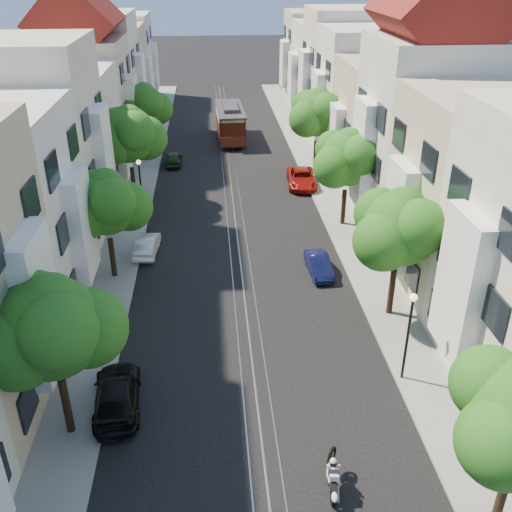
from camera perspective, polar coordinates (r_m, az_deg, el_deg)
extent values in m
plane|color=black|center=(45.61, -2.49, 6.99)|extent=(200.00, 200.00, 0.00)
cube|color=gray|center=(46.40, 6.56, 7.28)|extent=(2.50, 80.00, 0.12)
cube|color=gray|center=(45.93, -11.63, 6.67)|extent=(2.50, 80.00, 0.12)
cube|color=gray|center=(45.60, -3.19, 6.98)|extent=(0.06, 80.00, 0.02)
cube|color=gray|center=(45.61, -2.49, 7.00)|extent=(0.06, 80.00, 0.02)
cube|color=gray|center=(45.63, -1.80, 7.03)|extent=(0.06, 80.00, 0.02)
cube|color=tan|center=(45.61, -2.49, 7.00)|extent=(0.08, 80.00, 0.01)
cube|color=white|center=(23.94, 19.92, -2.72)|extent=(0.90, 3.04, 6.05)
cube|color=beige|center=(31.87, 20.84, 5.47)|extent=(7.00, 8.00, 10.00)
cube|color=white|center=(30.75, 14.15, 4.08)|extent=(0.90, 3.04, 5.50)
cube|color=silver|center=(38.54, 16.36, 11.41)|extent=(7.00, 8.00, 12.00)
cube|color=white|center=(37.65, 10.66, 10.14)|extent=(0.90, 3.04, 6.60)
cube|color=#C6B28C|center=(46.22, 12.79, 12.48)|extent=(7.00, 8.00, 9.00)
cube|color=white|center=(45.45, 8.01, 11.69)|extent=(0.90, 3.04, 4.95)
cube|color=white|center=(53.54, 10.44, 15.55)|extent=(7.00, 8.00, 10.50)
cube|color=white|center=(52.89, 6.24, 14.75)|extent=(0.90, 3.04, 5.78)
cube|color=beige|center=(61.08, 8.59, 17.63)|extent=(7.00, 8.00, 11.50)
cube|color=white|center=(60.51, 4.86, 16.84)|extent=(0.90, 3.04, 6.32)
cube|color=silver|center=(68.95, 7.05, 18.00)|extent=(7.00, 8.00, 9.50)
cube|color=white|center=(68.44, 3.74, 17.42)|extent=(0.90, 3.04, 5.23)
cube|color=beige|center=(76.68, 5.87, 19.20)|extent=(7.00, 8.00, 10.00)
cube|color=white|center=(76.22, 2.87, 18.65)|extent=(0.90, 3.04, 5.50)
cube|color=white|center=(22.94, -21.01, -4.59)|extent=(0.90, 3.04, 5.93)
cube|color=white|center=(29.98, -17.18, 2.86)|extent=(0.90, 3.04, 5.39)
cube|color=beige|center=(37.63, -21.01, 10.13)|extent=(7.00, 8.00, 11.76)
cube|color=white|center=(37.02, -15.06, 9.21)|extent=(0.90, 3.04, 6.47)
cube|color=silver|center=(45.46, -18.22, 11.43)|extent=(7.00, 8.00, 8.82)
cube|color=white|center=(44.92, -13.29, 10.94)|extent=(0.90, 3.04, 4.85)
cube|color=beige|center=(52.89, -16.55, 14.63)|extent=(7.00, 8.00, 10.29)
cube|color=white|center=(52.44, -12.25, 14.10)|extent=(0.90, 3.04, 5.66)
cube|color=silver|center=(60.51, -15.24, 16.80)|extent=(7.00, 8.00, 11.27)
cube|color=white|center=(60.13, -11.43, 16.26)|extent=(0.90, 3.04, 6.20)
cube|color=#C6B28C|center=(68.45, -14.05, 17.27)|extent=(7.00, 8.00, 9.31)
cube|color=white|center=(68.10, -10.69, 16.91)|extent=(0.90, 3.04, 5.12)
cube|color=white|center=(76.23, -13.21, 18.54)|extent=(7.00, 8.00, 9.80)
cube|color=white|center=(75.92, -10.17, 18.18)|extent=(0.90, 3.04, 5.39)
cylinder|color=black|center=(20.75, 23.45, -20.86)|extent=(0.30, 0.30, 2.27)
sphere|color=#1B5615|center=(17.93, 23.43, -16.74)|extent=(2.64, 2.64, 2.64)
cylinder|color=black|center=(29.19, 13.39, -3.47)|extent=(0.30, 0.30, 2.45)
sphere|color=#1B5615|center=(27.61, 14.16, 2.71)|extent=(3.64, 3.64, 3.64)
sphere|color=#1B5615|center=(28.56, 15.87, 2.45)|extent=(2.91, 2.91, 2.91)
sphere|color=#1B5615|center=(26.85, 12.60, 1.45)|extent=(2.84, 2.84, 2.84)
sphere|color=#1B5615|center=(27.37, 14.51, 4.51)|extent=(2.18, 2.18, 2.18)
cylinder|color=black|center=(38.66, 8.74, 4.88)|extent=(0.30, 0.30, 2.38)
sphere|color=#1B5615|center=(37.51, 9.11, 9.62)|extent=(3.54, 3.54, 3.54)
sphere|color=#1B5615|center=(38.36, 10.52, 9.28)|extent=(2.83, 2.83, 2.83)
sphere|color=#1B5615|center=(36.75, 7.86, 8.84)|extent=(2.76, 2.76, 2.76)
sphere|color=#1B5615|center=(37.36, 9.33, 10.98)|extent=(2.12, 2.12, 2.12)
cylinder|color=black|center=(48.75, 5.94, 9.96)|extent=(0.30, 0.30, 2.52)
sphere|color=#1B5615|center=(47.80, 6.15, 14.03)|extent=(3.74, 3.74, 3.74)
sphere|color=#1B5615|center=(48.58, 7.33, 13.70)|extent=(3.00, 3.00, 3.00)
sphere|color=#1B5615|center=(47.04, 5.11, 13.48)|extent=(2.92, 2.92, 2.92)
sphere|color=#1B5615|center=(47.71, 6.30, 15.11)|extent=(2.25, 2.25, 2.25)
cylinder|color=black|center=(22.95, -18.43, -13.97)|extent=(0.30, 0.30, 2.45)
sphere|color=#1B5615|center=(20.90, -19.83, -6.79)|extent=(3.64, 3.64, 3.64)
sphere|color=#1B5615|center=(21.25, -16.48, -6.90)|extent=(2.91, 2.91, 2.91)
sphere|color=#1B5615|center=(20.80, -22.68, -8.56)|extent=(2.84, 2.84, 2.84)
sphere|color=#1B5615|center=(20.49, -19.89, -4.55)|extent=(2.18, 2.18, 2.18)
cylinder|color=black|center=(32.76, -14.15, -0.13)|extent=(0.30, 0.30, 2.27)
sphere|color=#1B5615|center=(31.44, -14.82, 5.07)|extent=(3.38, 3.38, 3.38)
sphere|color=#1B5615|center=(31.87, -12.65, 4.85)|extent=(2.70, 2.70, 2.70)
sphere|color=#1B5615|center=(31.11, -16.67, 3.97)|extent=(2.64, 2.64, 2.64)
sphere|color=#1B5615|center=(31.20, -14.81, 6.67)|extent=(2.03, 2.03, 2.03)
cylinder|color=black|center=(42.66, -12.13, 6.95)|extent=(0.30, 0.30, 2.62)
sphere|color=#1B5615|center=(41.54, -12.64, 11.75)|extent=(3.90, 3.90, 3.90)
sphere|color=#1B5615|center=(41.99, -10.99, 11.50)|extent=(3.12, 3.12, 3.12)
sphere|color=#1B5615|center=(41.09, -14.05, 10.98)|extent=(3.04, 3.04, 3.04)
sphere|color=#1B5615|center=(41.39, -12.62, 12.99)|extent=(2.34, 2.34, 2.34)
cylinder|color=black|center=(53.08, -10.83, 11.01)|extent=(0.30, 0.30, 2.38)
sphere|color=#1B5615|center=(52.24, -11.17, 14.55)|extent=(3.54, 3.54, 3.54)
sphere|color=#1B5615|center=(52.71, -9.85, 14.33)|extent=(2.83, 2.83, 2.83)
sphere|color=#1B5615|center=(51.75, -12.28, 13.98)|extent=(2.76, 2.76, 2.76)
sphere|color=#1B5615|center=(52.14, -11.13, 15.54)|extent=(2.12, 2.12, 2.12)
cylinder|color=black|center=(24.56, 14.90, -8.01)|extent=(0.12, 0.12, 4.00)
sphere|color=#FFF2CC|center=(23.49, 15.48, -4.03)|extent=(0.32, 0.32, 0.32)
cylinder|color=black|center=(39.52, -11.40, 6.42)|extent=(0.12, 0.12, 4.00)
sphere|color=#FFF2CC|center=(38.86, -11.67, 9.17)|extent=(0.32, 0.32, 0.32)
torus|color=black|center=(20.60, 7.71, -22.68)|extent=(0.23, 0.72, 0.71)
torus|color=black|center=(20.95, 7.56, -19.22)|extent=(0.48, 0.64, 0.69)
ellipsoid|color=white|center=(20.61, 7.67, -20.71)|extent=(0.53, 1.01, 0.81)
ellipsoid|color=white|center=(20.32, 7.76, -20.82)|extent=(0.41, 0.57, 0.46)
cube|color=black|center=(20.19, 7.82, -21.99)|extent=(0.26, 0.52, 0.32)
cube|color=silver|center=(20.26, 7.78, -20.79)|extent=(0.38, 0.56, 0.26)
sphere|color=black|center=(20.38, 7.73, -19.94)|extent=(0.25, 0.25, 0.25)
cube|color=black|center=(58.04, -2.56, 12.01)|extent=(2.64, 8.26, 0.31)
cube|color=#4A180C|center=(57.72, -2.59, 13.19)|extent=(2.63, 5.20, 2.46)
cube|color=beige|center=(57.50, -2.61, 14.08)|extent=(2.68, 5.25, 0.61)
cube|color=#2D2D30|center=(57.40, -2.62, 14.47)|extent=(2.84, 8.27, 0.18)
cube|color=#2D2D30|center=(57.35, -2.62, 14.72)|extent=(1.59, 4.65, 0.36)
imported|color=#0B0E38|center=(32.70, 6.31, -0.89)|extent=(1.29, 3.31, 1.07)
imported|color=maroon|center=(45.53, 4.58, 7.76)|extent=(2.46, 4.79, 1.29)
imported|color=black|center=(24.01, -13.73, -13.28)|extent=(2.18, 4.53, 1.27)
imported|color=white|center=(35.30, -10.85, 1.07)|extent=(1.46, 3.51, 1.13)
imported|color=#183716|center=(50.89, -8.25, 9.65)|extent=(1.40, 3.46, 1.18)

